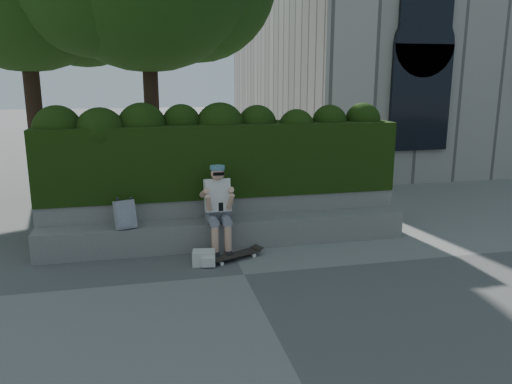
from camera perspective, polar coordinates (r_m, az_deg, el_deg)
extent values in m
plane|color=slate|center=(7.13, -1.37, -9.41)|extent=(80.00, 80.00, 0.00)
cube|color=gray|center=(8.20, -3.12, -4.69)|extent=(6.00, 0.45, 0.45)
cube|color=gray|center=(8.61, -3.67, -2.80)|extent=(6.00, 0.50, 0.75)
cube|color=black|center=(8.62, -4.01, 3.85)|extent=(6.00, 1.00, 1.20)
cylinder|color=black|center=(11.79, -11.72, 7.28)|extent=(0.34, 0.34, 3.18)
cylinder|color=black|center=(12.75, -23.80, 6.49)|extent=(0.36, 0.36, 3.02)
cube|color=slate|center=(8.03, -4.47, -2.61)|extent=(0.36, 0.26, 0.22)
cube|color=silver|center=(7.88, -4.44, -0.36)|extent=(0.40, 0.32, 0.55)
sphere|color=tan|center=(7.74, -4.41, 2.11)|extent=(0.21, 0.21, 0.21)
cylinder|color=teal|center=(7.74, -4.44, 2.80)|extent=(0.23, 0.23, 0.06)
cube|color=black|center=(7.57, -4.04, -1.70)|extent=(0.07, 0.02, 0.13)
cylinder|color=tan|center=(7.69, -4.69, -5.78)|extent=(0.11, 0.11, 0.47)
cylinder|color=tan|center=(7.72, -3.21, -5.68)|extent=(0.11, 0.11, 0.47)
cube|color=black|center=(7.70, -4.59, -7.29)|extent=(0.10, 0.26, 0.10)
cube|color=black|center=(7.73, -3.12, -7.19)|extent=(0.10, 0.26, 0.10)
cube|color=black|center=(7.65, -2.43, -7.18)|extent=(0.85, 0.53, 0.02)
cylinder|color=silver|center=(7.45, -3.92, -8.18)|extent=(0.07, 0.05, 0.06)
cylinder|color=silver|center=(7.59, -4.66, -7.78)|extent=(0.07, 0.05, 0.06)
cylinder|color=silver|center=(7.76, -0.24, -7.26)|extent=(0.07, 0.05, 0.06)
cylinder|color=silver|center=(7.89, -1.01, -6.90)|extent=(0.07, 0.05, 0.06)
cube|color=#A8A8AD|center=(7.88, -14.75, -2.50)|extent=(0.33, 0.25, 0.43)
cube|color=silver|center=(7.48, -5.98, -7.48)|extent=(0.36, 0.28, 0.21)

